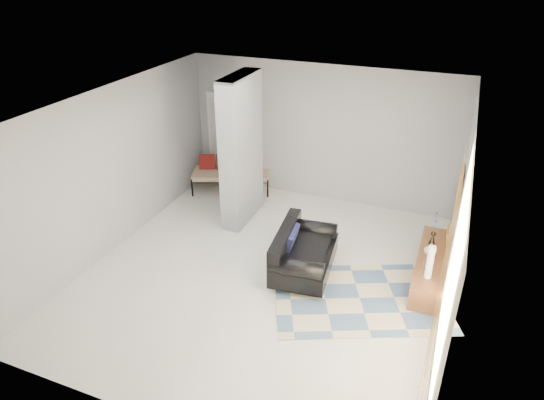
% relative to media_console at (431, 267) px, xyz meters
% --- Properties ---
extents(floor, '(6.00, 6.00, 0.00)m').
position_rel_media_console_xyz_m(floor, '(-2.52, -0.90, -0.20)').
color(floor, silver).
rests_on(floor, ground).
extents(ceiling, '(6.00, 6.00, 0.00)m').
position_rel_media_console_xyz_m(ceiling, '(-2.52, -0.90, 2.60)').
color(ceiling, white).
rests_on(ceiling, wall_back).
extents(wall_back, '(6.00, 0.00, 6.00)m').
position_rel_media_console_xyz_m(wall_back, '(-2.52, 2.10, 1.20)').
color(wall_back, '#ADAEB1').
rests_on(wall_back, ground).
extents(wall_front, '(6.00, 0.00, 6.00)m').
position_rel_media_console_xyz_m(wall_front, '(-2.52, -3.90, 1.20)').
color(wall_front, '#ADAEB1').
rests_on(wall_front, ground).
extents(wall_left, '(0.00, 6.00, 6.00)m').
position_rel_media_console_xyz_m(wall_left, '(-5.27, -0.90, 1.20)').
color(wall_left, '#ADAEB1').
rests_on(wall_left, ground).
extents(wall_right, '(0.00, 6.00, 6.00)m').
position_rel_media_console_xyz_m(wall_right, '(0.23, -0.90, 1.20)').
color(wall_right, '#ADAEB1').
rests_on(wall_right, ground).
extents(partition_column, '(0.35, 1.20, 2.80)m').
position_rel_media_console_xyz_m(partition_column, '(-3.62, 0.70, 1.20)').
color(partition_column, '#9DA3A4').
rests_on(partition_column, floor).
extents(hallway_door, '(0.85, 0.06, 2.04)m').
position_rel_media_console_xyz_m(hallway_door, '(-4.62, 2.06, 0.82)').
color(hallway_door, white).
rests_on(hallway_door, floor).
extents(curtain, '(0.00, 2.55, 2.55)m').
position_rel_media_console_xyz_m(curtain, '(0.15, -2.05, 1.25)').
color(curtain, gold).
rests_on(curtain, wall_right).
extents(wall_art, '(0.04, 0.45, 0.55)m').
position_rel_media_console_xyz_m(wall_art, '(0.20, -0.00, 1.45)').
color(wall_art, '#3D1F10').
rests_on(wall_art, wall_right).
extents(media_console, '(0.45, 1.92, 0.80)m').
position_rel_media_console_xyz_m(media_console, '(0.00, 0.00, 0.00)').
color(media_console, brown).
rests_on(media_console, floor).
extents(loveseat, '(1.00, 1.55, 0.76)m').
position_rel_media_console_xyz_m(loveseat, '(-1.98, -0.61, 0.16)').
color(loveseat, silver).
rests_on(loveseat, floor).
extents(daybed, '(1.77, 1.23, 0.77)m').
position_rel_media_console_xyz_m(daybed, '(-4.40, 1.71, 0.22)').
color(daybed, black).
rests_on(daybed, floor).
extents(area_rug, '(3.01, 2.58, 0.01)m').
position_rel_media_console_xyz_m(area_rug, '(-0.92, -0.94, -0.20)').
color(area_rug, beige).
rests_on(area_rug, floor).
extents(cylinder_lamp, '(0.10, 0.10, 0.54)m').
position_rel_media_console_xyz_m(cylinder_lamp, '(-0.02, -0.58, 0.46)').
color(cylinder_lamp, silver).
rests_on(cylinder_lamp, media_console).
extents(bronze_figurine, '(0.12, 0.12, 0.22)m').
position_rel_media_console_xyz_m(bronze_figurine, '(-0.05, 0.40, 0.31)').
color(bronze_figurine, black).
rests_on(bronze_figurine, media_console).
extents(vase, '(0.21, 0.21, 0.21)m').
position_rel_media_console_xyz_m(vase, '(-0.05, 0.05, 0.30)').
color(vase, white).
rests_on(vase, media_console).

